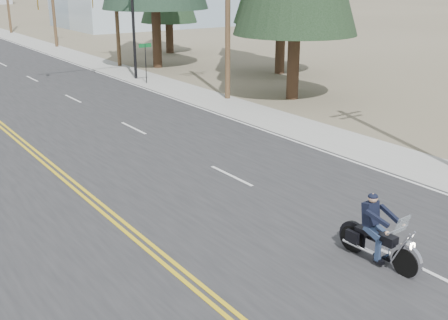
% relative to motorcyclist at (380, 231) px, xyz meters
% --- Properties ---
extents(sidewalk_right, '(3.00, 200.00, 0.01)m').
position_rel_motorcyclist_xyz_m(sidewalk_right, '(7.14, 65.29, -0.89)').
color(sidewalk_right, '#A5A5A0').
rests_on(sidewalk_right, ground).
extents(traffic_mast_right, '(7.10, 0.26, 7.00)m').
position_rel_motorcyclist_xyz_m(traffic_mast_right, '(4.62, 27.29, 4.05)').
color(traffic_mast_right, black).
rests_on(traffic_mast_right, ground).
extents(street_sign, '(0.90, 0.06, 2.62)m').
position_rel_motorcyclist_xyz_m(street_sign, '(6.44, 25.29, 0.91)').
color(street_sign, black).
rests_on(street_sign, ground).
extents(motorcyclist, '(1.09, 2.33, 1.78)m').
position_rel_motorcyclist_xyz_m(motorcyclist, '(0.00, 0.00, 0.00)').
color(motorcyclist, black).
rests_on(motorcyclist, ground).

